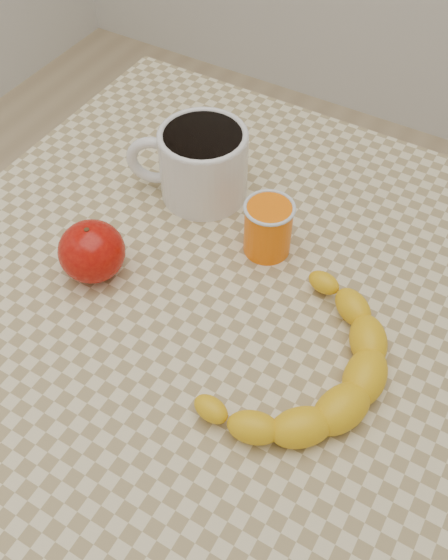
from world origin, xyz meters
The scene contains 6 objects.
ground centered at (0.00, 0.00, 0.00)m, with size 3.00×3.00×0.00m, color tan.
table centered at (0.00, 0.00, 0.66)m, with size 0.80×0.80×0.75m.
coffee_mug centered at (-0.12, 0.14, 0.81)m, with size 0.18×0.16×0.10m.
orange_juice_glass centered at (0.01, 0.09, 0.79)m, with size 0.07×0.07×0.08m.
apple centered at (-0.16, -0.06, 0.79)m, with size 0.10×0.10×0.08m.
banana centered at (0.14, -0.06, 0.77)m, with size 0.28×0.34×0.05m, color gold, non-canonical shape.
Camera 1 is at (0.25, -0.42, 1.36)m, focal length 40.00 mm.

